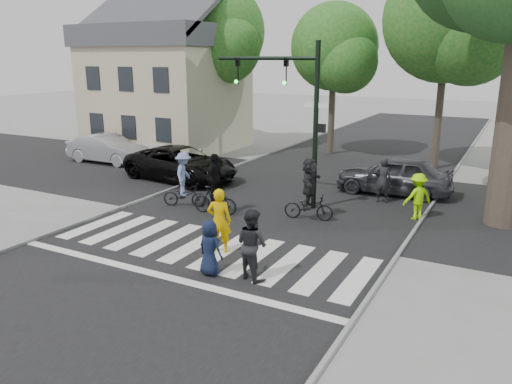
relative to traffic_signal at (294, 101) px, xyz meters
The scene contains 23 objects.
ground 7.33m from the traffic_signal, 93.27° to the right, with size 120.00×120.00×0.00m, color gray.
road_stem 4.09m from the traffic_signal, 106.46° to the right, with size 10.00×70.00×0.01m, color black.
road_cross 4.31m from the traffic_signal, 101.11° to the left, with size 70.00×10.00×0.01m, color black.
curb_left 6.74m from the traffic_signal, 167.50° to the right, with size 0.10×70.00×0.10m, color gray.
curb_right 6.19m from the traffic_signal, 14.31° to the right, with size 0.10×70.00×0.10m, color gray.
crosswalk 6.78m from the traffic_signal, 93.66° to the right, with size 10.00×3.85×0.01m.
traffic_signal is the anchor object (origin of this frame).
bg_tree_0 17.31m from the traffic_signal, 145.17° to the left, with size 5.46×5.20×8.97m.
bg_tree_1 13.26m from the traffic_signal, 134.31° to the left, with size 6.09×5.80×9.80m.
bg_tree_2 10.80m from the traffic_signal, 101.45° to the left, with size 5.04×4.80×8.40m.
bg_tree_3 10.35m from the traffic_signal, 66.46° to the left, with size 6.30×6.00×10.20m.
house 14.17m from the traffic_signal, 146.70° to the left, with size 8.40×8.10×8.82m.
pedestrian_woman 6.06m from the traffic_signal, 89.10° to the right, with size 0.69×0.45×1.89m, color #D4A000.
pedestrian_child 7.46m from the traffic_signal, 84.10° to the right, with size 0.71×0.46×1.46m, color #111933.
pedestrian_adult 7.28m from the traffic_signal, 74.77° to the right, with size 0.89×0.69×1.83m, color black.
cyclist_left 5.05m from the traffic_signal, 149.85° to the right, with size 1.73×1.21×2.08m.
cyclist_mid 4.28m from the traffic_signal, 130.89° to the right, with size 1.72×1.06×2.19m.
cyclist_right 3.43m from the traffic_signal, 47.65° to the right, with size 1.79×1.66×2.16m.
car_suv 7.02m from the traffic_signal, 168.00° to the left, with size 2.53×5.49×1.53m, color black.
car_silver 12.62m from the traffic_signal, 167.55° to the left, with size 1.59×4.57×1.51m, color #B4B4BA.
car_grey 5.53m from the traffic_signal, 49.52° to the left, with size 1.86×4.62×1.57m, color #36363B.
bystander_hivis 5.46m from the traffic_signal, ahead, with size 1.05×0.60×1.63m, color #9BFC01.
bystander_dark 4.62m from the traffic_signal, 34.53° to the left, with size 0.65×0.42×1.77m, color black.
Camera 1 is at (7.71, -10.46, 5.43)m, focal length 35.00 mm.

